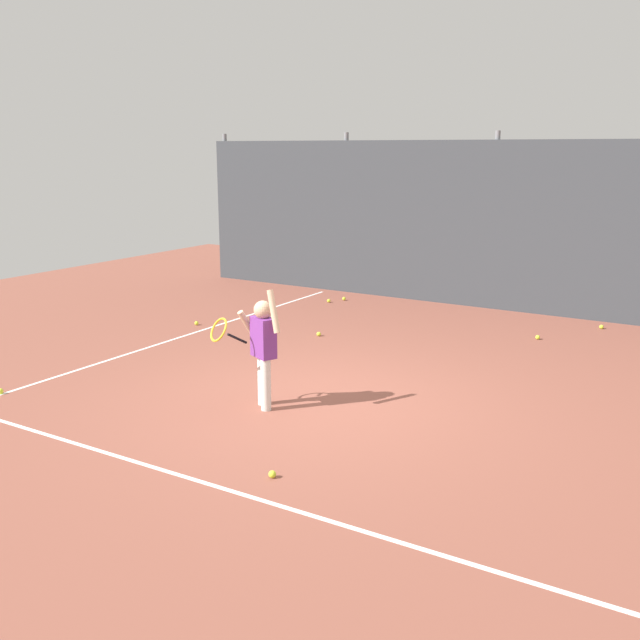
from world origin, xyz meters
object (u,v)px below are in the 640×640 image
Objects in this scene: tennis_ball_0 at (0,391)px; tennis_ball_3 at (538,337)px; tennis_ball_1 at (272,474)px; tennis_ball_8 at (197,323)px; tennis_player at (262,344)px; tennis_ball_4 at (344,299)px; tennis_ball_6 at (329,301)px; tennis_ball_5 at (319,334)px; tennis_ball_2 at (601,327)px; tennis_ball_7 at (254,318)px.

tennis_ball_3 is at bearing 50.87° from tennis_ball_0.
tennis_ball_1 is 1.00× the size of tennis_ball_8.
tennis_ball_0 is at bearing -131.71° from tennis_player.
tennis_ball_3 and tennis_ball_4 have the same top height.
tennis_ball_6 is at bearing 84.20° from tennis_ball_0.
tennis_ball_4 is at bearing 111.38° from tennis_ball_5.
tennis_ball_2 is at bearing 91.18° from tennis_player.
tennis_ball_1 is 1.00× the size of tennis_ball_6.
tennis_ball_2 is (5.37, 6.93, 0.00)m from tennis_ball_0.
tennis_ball_7 is at bearing 86.03° from tennis_ball_0.
tennis_ball_0 and tennis_ball_7 have the same top height.
tennis_ball_6 is (-2.22, 5.16, -0.69)m from tennis_player.
tennis_ball_5 is 1.00× the size of tennis_ball_7.
tennis_ball_4 is at bearing 135.63° from tennis_player.
tennis_ball_0 and tennis_ball_6 have the same top height.
tennis_ball_5 is at bearing -142.81° from tennis_ball_2.
tennis_ball_2 is at bearing 37.19° from tennis_ball_5.
tennis_ball_2 is (2.50, 5.69, -0.69)m from tennis_player.
tennis_ball_7 is at bearing -164.27° from tennis_ball_3.
tennis_ball_3 and tennis_ball_8 have the same top height.
tennis_ball_6 is 2.79m from tennis_ball_8.
tennis_ball_5 is at bearing -12.15° from tennis_ball_7.
tennis_ball_3 is 1.00× the size of tennis_ball_5.
tennis_ball_8 is (-2.05, -0.44, 0.00)m from tennis_ball_5.
tennis_ball_6 is 1.91m from tennis_ball_7.
tennis_player is at bearing -52.08° from tennis_ball_7.
tennis_ball_8 is (-4.25, 3.92, 0.00)m from tennis_ball_1.
tennis_ball_4 is 0.34m from tennis_ball_6.
tennis_ball_3 is 1.00× the size of tennis_ball_8.
tennis_ball_4 is (-3.18, 6.86, 0.00)m from tennis_ball_1.
tennis_player is 1.91m from tennis_ball_1.
tennis_ball_3 and tennis_ball_5 have the same top height.
tennis_ball_5 is 2.47m from tennis_ball_6.
tennis_ball_4 is 1.00× the size of tennis_ball_8.
tennis_player is 20.46× the size of tennis_ball_1.
tennis_ball_3 is 4.08m from tennis_ball_6.
tennis_ball_1 and tennis_ball_5 have the same top height.
tennis_player is 4.91m from tennis_ball_3.
tennis_ball_4 is at bearing 77.50° from tennis_ball_7.
tennis_ball_7 is at bearing 167.85° from tennis_ball_5.
tennis_player is at bearing 23.40° from tennis_ball_0.
tennis_ball_0 is 1.00× the size of tennis_ball_4.
tennis_ball_2 is 1.00× the size of tennis_ball_8.
tennis_ball_1 is at bearing -96.79° from tennis_ball_3.
tennis_ball_0 is 1.00× the size of tennis_ball_2.
tennis_ball_1 is at bearing -65.14° from tennis_ball_4.
tennis_ball_5 is (-1.09, 2.97, -0.69)m from tennis_player.
tennis_ball_4 is 1.00× the size of tennis_ball_5.
tennis_ball_6 is (-0.15, -0.31, 0.00)m from tennis_ball_4.
tennis_ball_8 is (-3.15, 2.53, -0.69)m from tennis_player.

